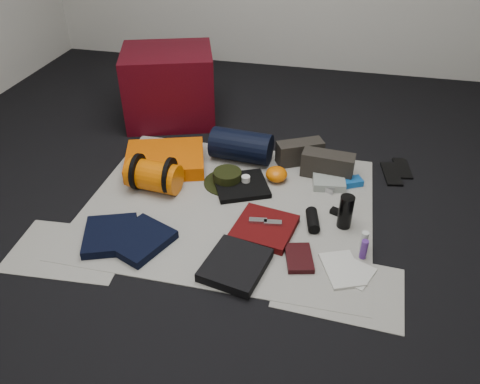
% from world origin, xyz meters
% --- Properties ---
extents(floor, '(4.50, 4.50, 0.02)m').
position_xyz_m(floor, '(0.00, 0.00, -0.01)').
color(floor, black).
rests_on(floor, ground).
extents(newspaper_mat, '(1.60, 1.30, 0.01)m').
position_xyz_m(newspaper_mat, '(0.00, 0.00, 0.00)').
color(newspaper_mat, '#B4B2A6').
rests_on(newspaper_mat, floor).
extents(newspaper_sheet_front_left, '(0.61, 0.44, 0.00)m').
position_xyz_m(newspaper_sheet_front_left, '(-0.70, -0.55, 0.00)').
color(newspaper_sheet_front_left, '#B4B2A6').
rests_on(newspaper_sheet_front_left, floor).
extents(newspaper_sheet_front_right, '(0.60, 0.43, 0.00)m').
position_xyz_m(newspaper_sheet_front_right, '(0.65, -0.50, 0.00)').
color(newspaper_sheet_front_right, '#B4B2A6').
rests_on(newspaper_sheet_front_right, floor).
extents(red_cabinet, '(0.77, 0.70, 0.53)m').
position_xyz_m(red_cabinet, '(-0.69, 0.96, 0.26)').
color(red_cabinet, '#43040E').
rests_on(red_cabinet, floor).
extents(sleeping_pad, '(0.59, 0.53, 0.09)m').
position_xyz_m(sleeping_pad, '(-0.50, 0.31, 0.05)').
color(sleeping_pad, '#DE5902').
rests_on(sleeping_pad, newspaper_mat).
extents(stuff_sack, '(0.32, 0.21, 0.18)m').
position_xyz_m(stuff_sack, '(-0.47, 0.05, 0.10)').
color(stuff_sack, '#D55C03').
rests_on(stuff_sack, newspaper_mat).
extents(sack_strap_left, '(0.02, 0.22, 0.22)m').
position_xyz_m(sack_strap_left, '(-0.57, 0.05, 0.11)').
color(sack_strap_left, black).
rests_on(sack_strap_left, newspaper_mat).
extents(sack_strap_right, '(0.03, 0.22, 0.22)m').
position_xyz_m(sack_strap_right, '(-0.37, 0.05, 0.11)').
color(sack_strap_right, black).
rests_on(sack_strap_right, newspaper_mat).
extents(navy_duffel, '(0.40, 0.23, 0.20)m').
position_xyz_m(navy_duffel, '(-0.04, 0.49, 0.11)').
color(navy_duffel, black).
rests_on(navy_duffel, newspaper_mat).
extents(boonie_brim, '(0.37, 0.37, 0.01)m').
position_xyz_m(boonie_brim, '(-0.06, 0.21, 0.01)').
color(boonie_brim, black).
rests_on(boonie_brim, newspaper_mat).
extents(boonie_crown, '(0.17, 0.17, 0.08)m').
position_xyz_m(boonie_crown, '(-0.06, 0.21, 0.05)').
color(boonie_crown, black).
rests_on(boonie_crown, boonie_brim).
extents(hiking_boot_left, '(0.31, 0.23, 0.15)m').
position_xyz_m(hiking_boot_left, '(0.33, 0.55, 0.08)').
color(hiking_boot_left, '#2A2721').
rests_on(hiking_boot_left, newspaper_mat).
extents(hiking_boot_right, '(0.32, 0.15, 0.16)m').
position_xyz_m(hiking_boot_right, '(0.52, 0.42, 0.08)').
color(hiking_boot_right, '#2A2721').
rests_on(hiking_boot_right, newspaper_mat).
extents(flip_flop_left, '(0.13, 0.27, 0.01)m').
position_xyz_m(flip_flop_left, '(0.92, 0.53, 0.01)').
color(flip_flop_left, black).
rests_on(flip_flop_left, floor).
extents(flip_flop_right, '(0.12, 0.24, 0.01)m').
position_xyz_m(flip_flop_right, '(0.99, 0.62, 0.01)').
color(flip_flop_right, black).
rests_on(flip_flop_right, floor).
extents(trousers_navy_a, '(0.35, 0.37, 0.05)m').
position_xyz_m(trousers_navy_a, '(-0.53, -0.42, 0.03)').
color(trousers_navy_a, black).
rests_on(trousers_navy_a, newspaper_mat).
extents(trousers_navy_b, '(0.35, 0.37, 0.05)m').
position_xyz_m(trousers_navy_b, '(-0.36, -0.42, 0.03)').
color(trousers_navy_b, black).
rests_on(trousers_navy_b, newspaper_mat).
extents(trousers_charcoal, '(0.33, 0.36, 0.05)m').
position_xyz_m(trousers_charcoal, '(0.15, -0.49, 0.03)').
color(trousers_charcoal, black).
rests_on(trousers_charcoal, newspaper_mat).
extents(black_tshirt, '(0.39, 0.38, 0.03)m').
position_xyz_m(black_tshirt, '(0.03, 0.18, 0.02)').
color(black_tshirt, black).
rests_on(black_tshirt, newspaper_mat).
extents(red_shirt, '(0.35, 0.35, 0.04)m').
position_xyz_m(red_shirt, '(0.24, -0.18, 0.03)').
color(red_shirt, '#4A0808').
rests_on(red_shirt, newspaper_mat).
extents(orange_stuff_sack, '(0.17, 0.17, 0.09)m').
position_xyz_m(orange_stuff_sack, '(0.22, 0.30, 0.05)').
color(orange_stuff_sack, '#D55C03').
rests_on(orange_stuff_sack, newspaper_mat).
extents(first_aid_pouch, '(0.21, 0.17, 0.05)m').
position_xyz_m(first_aid_pouch, '(0.54, 0.31, 0.03)').
color(first_aid_pouch, gray).
rests_on(first_aid_pouch, newspaper_mat).
extents(water_bottle, '(0.10, 0.10, 0.19)m').
position_xyz_m(water_bottle, '(0.65, -0.05, 0.10)').
color(water_bottle, black).
rests_on(water_bottle, newspaper_mat).
extents(speaker, '(0.09, 0.17, 0.06)m').
position_xyz_m(speaker, '(0.48, -0.08, 0.04)').
color(speaker, black).
rests_on(speaker, newspaper_mat).
extents(compact_camera, '(0.10, 0.08, 0.03)m').
position_xyz_m(compact_camera, '(0.54, 0.26, 0.02)').
color(compact_camera, '#ADADB2').
rests_on(compact_camera, newspaper_mat).
extents(cyan_case, '(0.15, 0.13, 0.04)m').
position_xyz_m(cyan_case, '(0.67, 0.36, 0.03)').
color(cyan_case, '#10519F').
rests_on(cyan_case, newspaper_mat).
extents(toiletry_purple, '(0.04, 0.04, 0.11)m').
position_xyz_m(toiletry_purple, '(0.75, -0.27, 0.06)').
color(toiletry_purple, '#4E277D').
rests_on(toiletry_purple, newspaper_mat).
extents(toiletry_clear, '(0.04, 0.04, 0.11)m').
position_xyz_m(toiletry_clear, '(0.75, -0.21, 0.06)').
color(toiletry_clear, beige).
rests_on(toiletry_clear, newspaper_mat).
extents(paperback_book, '(0.17, 0.22, 0.03)m').
position_xyz_m(paperback_book, '(0.45, -0.36, 0.02)').
color(paperback_book, black).
rests_on(paperback_book, newspaper_mat).
extents(map_booklet, '(0.24, 0.28, 0.01)m').
position_xyz_m(map_booklet, '(0.66, -0.39, 0.01)').
color(map_booklet, '#BABAB1').
rests_on(map_booklet, newspaper_mat).
extents(map_printout, '(0.19, 0.21, 0.01)m').
position_xyz_m(map_printout, '(0.73, -0.40, 0.01)').
color(map_printout, '#BABAB1').
rests_on(map_printout, newspaper_mat).
extents(sunglasses, '(0.11, 0.08, 0.03)m').
position_xyz_m(sunglasses, '(0.62, 0.04, 0.02)').
color(sunglasses, black).
rests_on(sunglasses, newspaper_mat).
extents(key_cluster, '(0.10, 0.10, 0.01)m').
position_xyz_m(key_cluster, '(-0.59, -0.50, 0.01)').
color(key_cluster, '#ADADB2').
rests_on(key_cluster, newspaper_mat).
extents(tape_roll, '(0.05, 0.05, 0.04)m').
position_xyz_m(tape_roll, '(0.05, 0.21, 0.05)').
color(tape_roll, silver).
rests_on(tape_roll, black_tshirt).
extents(energy_bar_a, '(0.10, 0.05, 0.01)m').
position_xyz_m(energy_bar_a, '(0.20, -0.16, 0.05)').
color(energy_bar_a, '#ADADB2').
rests_on(energy_bar_a, red_shirt).
extents(energy_bar_b, '(0.10, 0.05, 0.01)m').
position_xyz_m(energy_bar_b, '(0.28, -0.16, 0.05)').
color(energy_bar_b, '#ADADB2').
rests_on(energy_bar_b, red_shirt).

